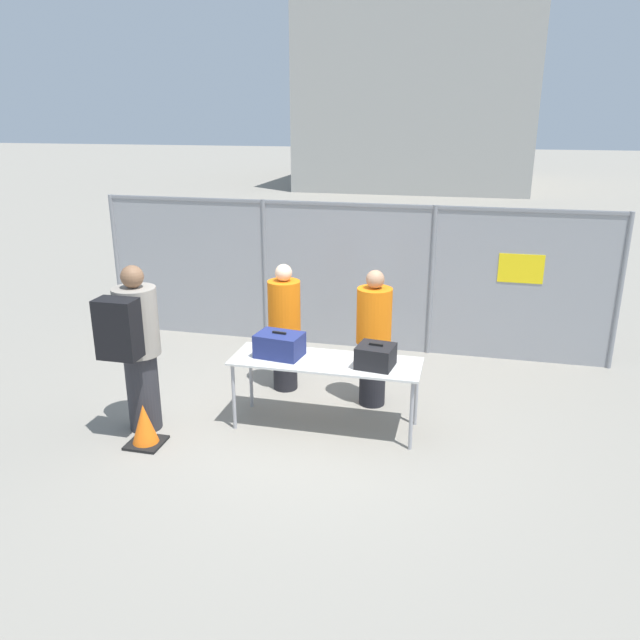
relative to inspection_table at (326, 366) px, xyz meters
name	(u,v)px	position (x,y,z in m)	size (l,w,h in m)	color
ground_plane	(299,425)	(-0.30, -0.05, -0.74)	(120.00, 120.00, 0.00)	gray
fence_section	(347,273)	(-0.28, 2.58, 0.39)	(7.51, 0.07, 2.15)	gray
inspection_table	(326,366)	(0.00, 0.00, 0.00)	(2.06, 0.68, 0.80)	silver
suitcase_navy	(280,345)	(-0.52, 0.01, 0.19)	(0.54, 0.42, 0.28)	navy
suitcase_black	(376,356)	(0.55, -0.04, 0.18)	(0.42, 0.40, 0.26)	black
traveler_hooded	(135,344)	(-1.95, -0.56, 0.29)	(0.46, 0.71, 1.86)	#2D2D33
security_worker_near	(374,337)	(0.41, 0.71, 0.12)	(0.41, 0.41, 1.66)	black
security_worker_far	(285,326)	(-0.73, 0.89, 0.10)	(0.40, 0.40, 1.62)	black
utility_trailer	(455,299)	(1.27, 4.10, -0.34)	(3.59, 2.01, 0.69)	silver
distant_hangar	(421,102)	(-1.35, 26.53, 3.14)	(10.19, 11.13, 7.76)	#999993
traffic_cone	(145,426)	(-1.77, -0.84, -0.53)	(0.37, 0.37, 0.46)	black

